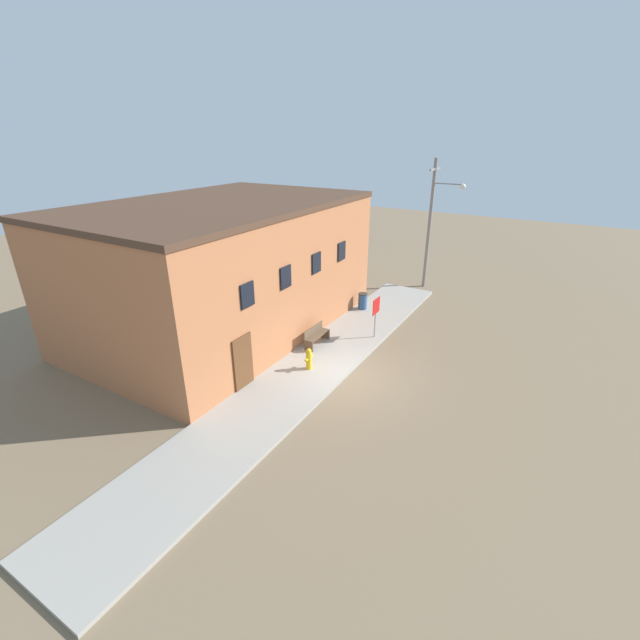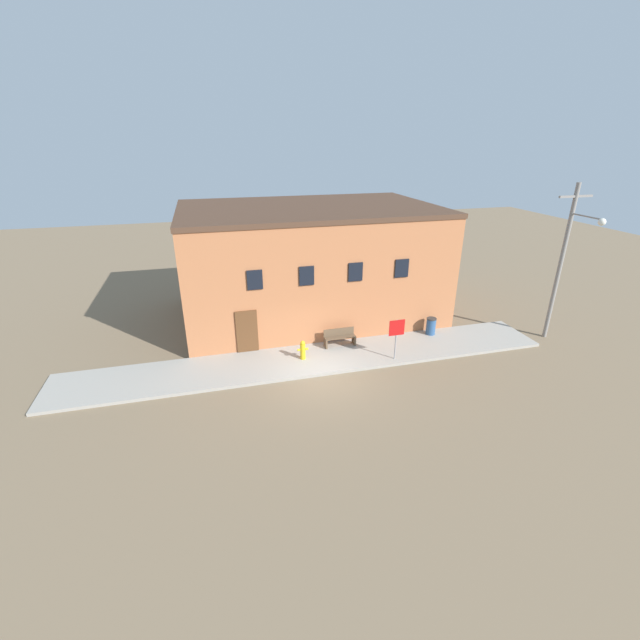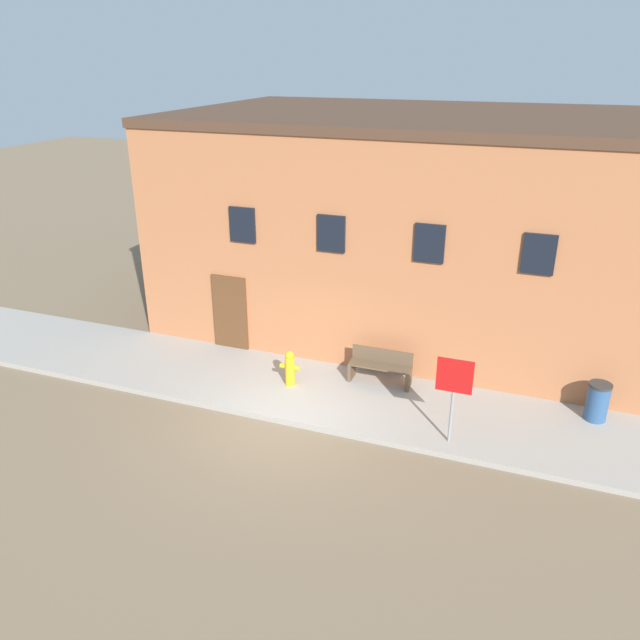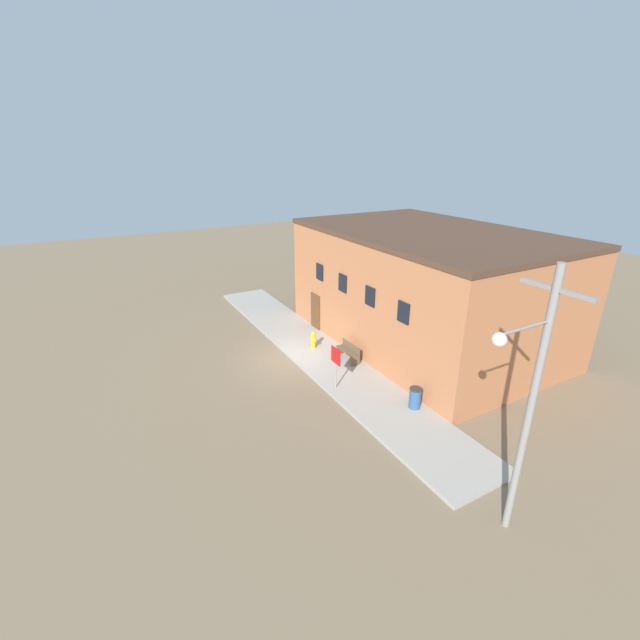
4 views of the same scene
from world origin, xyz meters
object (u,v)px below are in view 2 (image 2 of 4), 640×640
Objects in this scene: stop_sign at (396,332)px; bench at (340,337)px; trash_bin at (431,326)px; fire_hydrant at (303,350)px; utility_pole at (565,257)px.

bench is at bearing 135.83° from stop_sign.
bench is 4.93m from trash_bin.
fire_hydrant is 1.02× the size of trash_bin.
stop_sign reaches higher than bench.
bench is (2.04, 0.89, -0.02)m from fire_hydrant.
fire_hydrant reaches higher than bench.
trash_bin is at bearing 7.56° from fire_hydrant.
stop_sign is 2.98m from bench.
utility_pole reaches higher than fire_hydrant.
utility_pole is at bearing -3.59° from fire_hydrant.
utility_pole is at bearing -8.98° from bench.
bench is at bearing 171.02° from utility_pole.
stop_sign is at bearing -14.94° from fire_hydrant.
fire_hydrant is 2.22m from bench.
utility_pole is (5.71, -1.72, 3.66)m from trash_bin.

